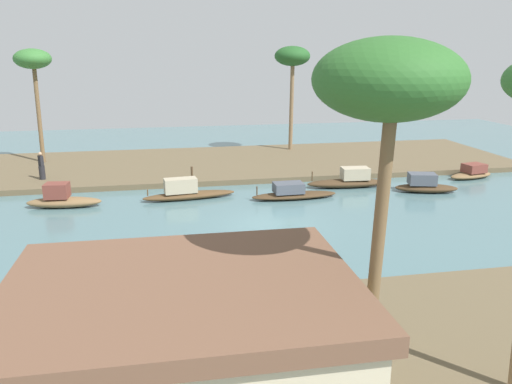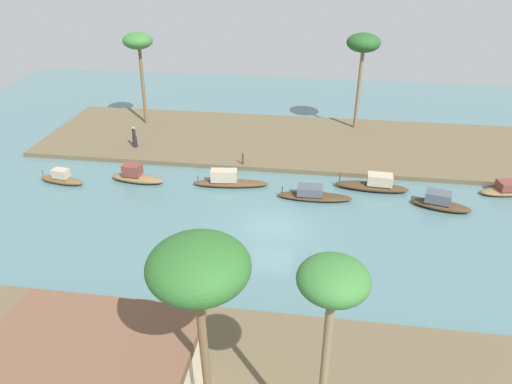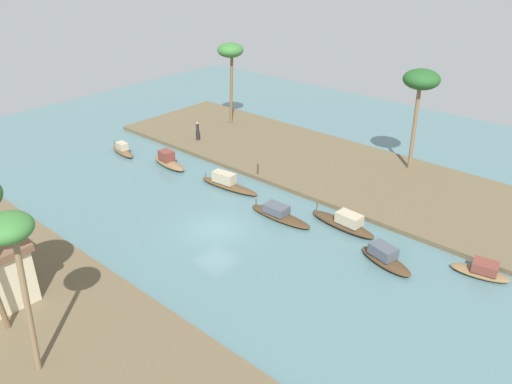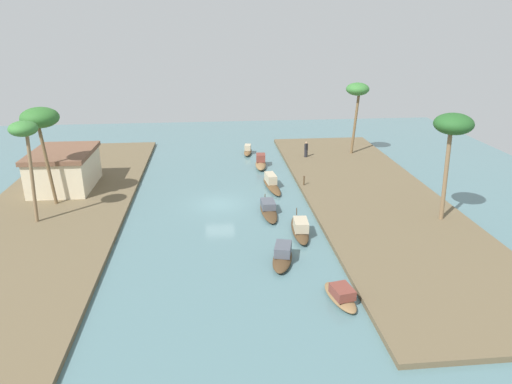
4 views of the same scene
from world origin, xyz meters
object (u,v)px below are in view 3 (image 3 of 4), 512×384
at_px(sampan_near_left_bank, 482,271).
at_px(palm_tree_right_short, 9,236).
at_px(sampan_with_red_awning, 279,214).
at_px(mooring_post, 258,169).
at_px(sampan_downstream_large, 344,223).
at_px(palm_tree_left_near, 421,82).
at_px(sampan_midstream, 385,258).
at_px(sampan_foreground, 227,183).
at_px(palm_tree_left_far, 230,53).
at_px(sampan_with_tall_canopy, 168,161).
at_px(sampan_open_hull, 122,150).
at_px(person_on_near_bank, 198,132).

xyz_separation_m(sampan_near_left_bank, palm_tree_right_short, (12.19, 20.22, 6.83)).
height_order(sampan_with_red_awning, mooring_post, mooring_post).
xyz_separation_m(sampan_downstream_large, sampan_near_left_bank, (-8.83, -0.64, -0.06)).
bearing_deg(sampan_downstream_large, sampan_near_left_bank, -171.96).
bearing_deg(palm_tree_left_near, sampan_near_left_bank, 132.75).
bearing_deg(sampan_midstream, sampan_foreground, 9.84).
bearing_deg(palm_tree_left_near, palm_tree_left_far, 3.51).
bearing_deg(palm_tree_left_near, palm_tree_right_short, 85.33).
height_order(sampan_foreground, mooring_post, sampan_foreground).
bearing_deg(sampan_foreground, sampan_near_left_bank, 177.92).
height_order(sampan_with_tall_canopy, sampan_near_left_bank, sampan_with_tall_canopy).
xyz_separation_m(sampan_midstream, palm_tree_left_near, (4.90, -13.04, 7.15)).
xyz_separation_m(sampan_with_tall_canopy, sampan_foreground, (-6.67, -0.29, -0.03)).
xyz_separation_m(sampan_midstream, sampan_with_tall_canopy, (20.78, -0.81, 0.03)).
height_order(sampan_with_red_awning, sampan_near_left_bank, sampan_near_left_bank).
height_order(sampan_with_tall_canopy, palm_tree_left_far, palm_tree_left_far).
bearing_deg(palm_tree_right_short, sampan_near_left_bank, -121.09).
xyz_separation_m(sampan_open_hull, palm_tree_right_short, (-18.54, 17.49, 6.82)).
distance_m(sampan_open_hull, sampan_foreground, 11.91).
xyz_separation_m(sampan_open_hull, mooring_post, (-12.37, -4.25, 0.40)).
bearing_deg(sampan_with_red_awning, person_on_near_bank, -23.48).
bearing_deg(palm_tree_left_far, sampan_open_hull, 80.32).
xyz_separation_m(sampan_foreground, person_on_near_bank, (8.73, -5.03, 0.63)).
xyz_separation_m(sampan_midstream, sampan_with_red_awning, (8.15, -0.07, -0.09)).
distance_m(palm_tree_left_far, palm_tree_right_short, 33.83).
relative_size(sampan_foreground, palm_tree_left_far, 0.67).
bearing_deg(sampan_midstream, palm_tree_left_far, -12.12).
xyz_separation_m(sampan_open_hull, sampan_near_left_bank, (-30.74, -2.73, -0.01)).
distance_m(sampan_downstream_large, mooring_post, 9.79).
bearing_deg(palm_tree_left_near, sampan_with_tall_canopy, 37.62).
xyz_separation_m(sampan_with_tall_canopy, sampan_open_hull, (5.18, 0.98, -0.07)).
xyz_separation_m(mooring_post, palm_tree_left_far, (10.31, -7.79, 6.62)).
relative_size(sampan_downstream_large, sampan_with_red_awning, 1.02).
xyz_separation_m(person_on_near_bank, palm_tree_left_far, (1.06, -5.74, 6.34)).
relative_size(sampan_with_red_awning, palm_tree_right_short, 0.64).
distance_m(sampan_foreground, palm_tree_left_far, 16.14).
bearing_deg(palm_tree_left_near, sampan_open_hull, 32.11).
height_order(sampan_foreground, palm_tree_left_near, palm_tree_left_near).
xyz_separation_m(palm_tree_left_near, palm_tree_right_short, (2.51, 30.70, -0.38)).
bearing_deg(palm_tree_left_far, sampan_midstream, 153.58).
xyz_separation_m(sampan_downstream_large, palm_tree_right_short, (3.36, 19.58, 6.77)).
relative_size(sampan_downstream_large, palm_tree_left_far, 0.64).
relative_size(sampan_midstream, palm_tree_right_short, 0.50).
distance_m(person_on_near_bank, mooring_post, 9.48).
bearing_deg(sampan_midstream, sampan_near_left_bank, -137.54).
bearing_deg(sampan_open_hull, sampan_foreground, -165.43).
bearing_deg(sampan_midstream, sampan_with_tall_canopy, 12.07).
distance_m(sampan_foreground, person_on_near_bank, 10.09).
height_order(sampan_midstream, sampan_downstream_large, sampan_downstream_large).
xyz_separation_m(sampan_with_tall_canopy, sampan_downstream_large, (-16.73, -1.11, -0.03)).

